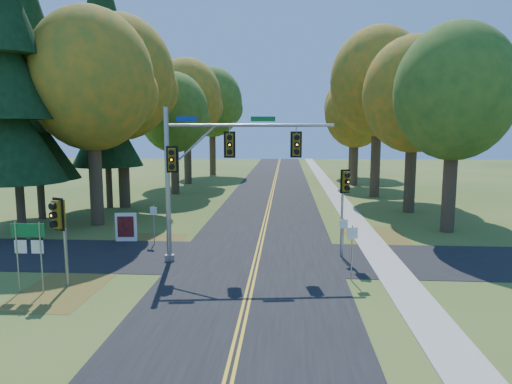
# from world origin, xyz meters

# --- Properties ---
(ground) EXTENTS (160.00, 160.00, 0.00)m
(ground) POSITION_xyz_m (0.00, 0.00, 0.00)
(ground) COLOR #3A541D
(ground) RESTS_ON ground
(road_main) EXTENTS (8.00, 160.00, 0.02)m
(road_main) POSITION_xyz_m (0.00, 0.00, 0.01)
(road_main) COLOR black
(road_main) RESTS_ON ground
(road_cross) EXTENTS (60.00, 6.00, 0.02)m
(road_cross) POSITION_xyz_m (0.00, 2.00, 0.01)
(road_cross) COLOR black
(road_cross) RESTS_ON ground
(centerline_left) EXTENTS (0.10, 160.00, 0.01)m
(centerline_left) POSITION_xyz_m (-0.10, 0.00, 0.03)
(centerline_left) COLOR gold
(centerline_left) RESTS_ON road_main
(centerline_right) EXTENTS (0.10, 160.00, 0.01)m
(centerline_right) POSITION_xyz_m (0.10, 0.00, 0.03)
(centerline_right) COLOR gold
(centerline_right) RESTS_ON road_main
(sidewalk_east) EXTENTS (1.60, 160.00, 0.06)m
(sidewalk_east) POSITION_xyz_m (6.20, 0.00, 0.03)
(sidewalk_east) COLOR #9E998E
(sidewalk_east) RESTS_ON ground
(leaf_patch_w_near) EXTENTS (4.00, 6.00, 0.00)m
(leaf_patch_w_near) POSITION_xyz_m (-6.50, 4.00, 0.01)
(leaf_patch_w_near) COLOR brown
(leaf_patch_w_near) RESTS_ON ground
(leaf_patch_e) EXTENTS (3.50, 8.00, 0.00)m
(leaf_patch_e) POSITION_xyz_m (6.80, 6.00, 0.01)
(leaf_patch_e) COLOR brown
(leaf_patch_e) RESTS_ON ground
(leaf_patch_w_far) EXTENTS (3.00, 5.00, 0.00)m
(leaf_patch_w_far) POSITION_xyz_m (-7.50, -3.00, 0.01)
(leaf_patch_w_far) COLOR brown
(leaf_patch_w_far) RESTS_ON ground
(tree_w_a) EXTENTS (8.00, 8.00, 14.15)m
(tree_w_a) POSITION_xyz_m (-11.13, 9.38, 9.49)
(tree_w_a) COLOR #38281C
(tree_w_a) RESTS_ON ground
(tree_e_a) EXTENTS (7.20, 7.20, 12.73)m
(tree_e_a) POSITION_xyz_m (11.57, 8.77, 8.53)
(tree_e_a) COLOR #38281C
(tree_e_a) RESTS_ON ground
(tree_w_b) EXTENTS (8.60, 8.60, 15.38)m
(tree_w_b) POSITION_xyz_m (-11.72, 16.29, 10.37)
(tree_w_b) COLOR #38281C
(tree_w_b) RESTS_ON ground
(tree_e_b) EXTENTS (7.60, 7.60, 13.33)m
(tree_e_b) POSITION_xyz_m (10.97, 15.58, 8.90)
(tree_e_b) COLOR #38281C
(tree_e_b) RESTS_ON ground
(tree_w_c) EXTENTS (6.80, 6.80, 11.91)m
(tree_w_c) POSITION_xyz_m (-9.54, 24.47, 7.94)
(tree_w_c) COLOR #38281C
(tree_w_c) RESTS_ON ground
(tree_e_c) EXTENTS (8.80, 8.80, 15.79)m
(tree_e_c) POSITION_xyz_m (9.88, 23.69, 10.66)
(tree_e_c) COLOR #38281C
(tree_e_c) RESTS_ON ground
(tree_w_d) EXTENTS (8.20, 8.20, 14.56)m
(tree_w_d) POSITION_xyz_m (-10.13, 33.18, 9.78)
(tree_w_d) COLOR #38281C
(tree_w_d) RESTS_ON ground
(tree_e_d) EXTENTS (7.00, 7.00, 12.32)m
(tree_e_d) POSITION_xyz_m (9.26, 32.87, 8.24)
(tree_e_d) COLOR #38281C
(tree_e_d) RESTS_ON ground
(tree_w_e) EXTENTS (8.40, 8.40, 14.97)m
(tree_w_e) POSITION_xyz_m (-8.92, 44.09, 10.07)
(tree_w_e) COLOR #38281C
(tree_w_e) RESTS_ON ground
(tree_e_e) EXTENTS (7.80, 7.80, 13.74)m
(tree_e_e) POSITION_xyz_m (10.47, 43.58, 9.19)
(tree_e_e) COLOR #38281C
(tree_e_e) RESTS_ON ground
(pine_a) EXTENTS (5.60, 5.60, 19.48)m
(pine_a) POSITION_xyz_m (-14.50, 6.00, 9.18)
(pine_a) COLOR #38281C
(pine_a) RESTS_ON ground
(pine_b) EXTENTS (5.60, 5.60, 17.31)m
(pine_b) POSITION_xyz_m (-16.00, 11.00, 8.16)
(pine_b) COLOR #38281C
(pine_b) RESTS_ON ground
(pine_c) EXTENTS (5.60, 5.60, 20.56)m
(pine_c) POSITION_xyz_m (-13.00, 16.00, 9.69)
(pine_c) COLOR #38281C
(pine_c) RESTS_ON ground
(traffic_mast) EXTENTS (8.09, 1.47, 7.38)m
(traffic_mast) POSITION_xyz_m (-2.20, 1.35, 4.75)
(traffic_mast) COLOR gray
(traffic_mast) RESTS_ON ground
(east_signal_pole) EXTENTS (0.48, 0.59, 4.42)m
(east_signal_pole) POSITION_xyz_m (4.27, 2.34, 3.35)
(east_signal_pole) COLOR #93959B
(east_signal_pole) RESTS_ON ground
(ped_signal_pole) EXTENTS (0.55, 0.66, 3.68)m
(ped_signal_pole) POSITION_xyz_m (-7.55, -2.83, 2.74)
(ped_signal_pole) COLOR gray
(ped_signal_pole) RESTS_ON ground
(route_sign_cluster) EXTENTS (1.32, 0.11, 2.82)m
(route_sign_cluster) POSITION_xyz_m (-8.50, -3.45, 1.99)
(route_sign_cluster) COLOR gray
(route_sign_cluster) RESTS_ON ground
(info_kiosk) EXTENTS (1.20, 0.29, 1.64)m
(info_kiosk) POSITION_xyz_m (-7.68, 4.90, 0.82)
(info_kiosk) COLOR silver
(info_kiosk) RESTS_ON ground
(reg_sign_e_north) EXTENTS (0.40, 0.06, 2.11)m
(reg_sign_e_north) POSITION_xyz_m (4.20, 1.80, 1.44)
(reg_sign_e_north) COLOR gray
(reg_sign_e_north) RESTS_ON ground
(reg_sign_e_south) EXTENTS (0.44, 0.16, 2.37)m
(reg_sign_e_south) POSITION_xyz_m (4.20, -1.14, 1.62)
(reg_sign_e_south) COLOR gray
(reg_sign_e_south) RESTS_ON ground
(reg_sign_w) EXTENTS (0.40, 0.15, 2.17)m
(reg_sign_w) POSITION_xyz_m (-5.90, 4.39, 1.49)
(reg_sign_w) COLOR gray
(reg_sign_w) RESTS_ON ground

